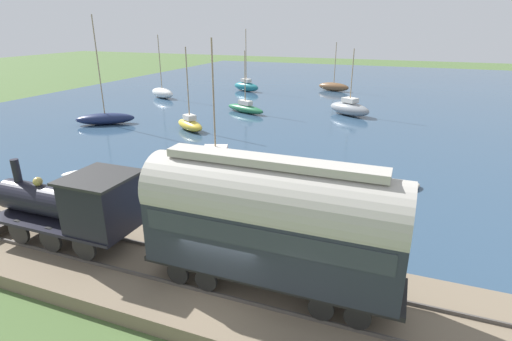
% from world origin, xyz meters
% --- Properties ---
extents(ground_plane, '(200.00, 200.00, 0.00)m').
position_xyz_m(ground_plane, '(0.00, 0.00, 0.00)').
color(ground_plane, '#476033').
extents(harbor_water, '(80.00, 80.00, 0.01)m').
position_xyz_m(harbor_water, '(43.36, 0.00, 0.00)').
color(harbor_water, '#2D4760').
rests_on(harbor_water, ground).
extents(rail_embankment, '(5.23, 56.00, 0.67)m').
position_xyz_m(rail_embankment, '(0.45, 0.00, 0.28)').
color(rail_embankment, '#756651').
rests_on(rail_embankment, ground).
extents(steam_locomotive, '(2.37, 6.42, 3.11)m').
position_xyz_m(steam_locomotive, '(0.45, 6.47, 2.34)').
color(steam_locomotive, black).
rests_on(steam_locomotive, rail_embankment).
extents(passenger_coach, '(2.22, 8.24, 4.45)m').
position_xyz_m(passenger_coach, '(0.45, -1.34, 3.13)').
color(passenger_coach, black).
rests_on(passenger_coach, rail_embankment).
extents(sailboat_yellow, '(2.98, 3.75, 6.96)m').
position_xyz_m(sailboat_yellow, '(19.59, 12.68, 0.56)').
color(sailboat_yellow, gold).
rests_on(sailboat_yellow, harbor_water).
extents(sailboat_green, '(3.05, 5.09, 6.22)m').
position_xyz_m(sailboat_green, '(28.05, 11.00, 0.51)').
color(sailboat_green, '#236B42').
rests_on(sailboat_green, harbor_water).
extents(sailboat_gray, '(3.86, 4.93, 6.48)m').
position_xyz_m(sailboat_gray, '(30.68, 0.73, 0.72)').
color(sailboat_gray, gray).
rests_on(sailboat_gray, harbor_water).
extents(sailboat_white, '(2.98, 4.33, 7.48)m').
position_xyz_m(sailboat_white, '(32.43, 23.99, 0.65)').
color(sailboat_white, white).
rests_on(sailboat_white, harbor_water).
extents(sailboat_red, '(3.06, 5.00, 8.01)m').
position_xyz_m(sailboat_red, '(10.82, 5.79, 0.73)').
color(sailboat_red, '#B72D23').
rests_on(sailboat_red, harbor_water).
extents(sailboat_brown, '(2.37, 4.59, 6.40)m').
position_xyz_m(sailboat_brown, '(45.56, 5.13, 0.60)').
color(sailboat_brown, brown).
rests_on(sailboat_brown, harbor_water).
extents(sailboat_navy, '(4.06, 5.19, 9.45)m').
position_xyz_m(sailboat_navy, '(18.71, 21.02, 0.57)').
color(sailboat_navy, '#192347').
rests_on(sailboat_navy, harbor_water).
extents(sailboat_teal, '(2.92, 4.58, 8.06)m').
position_xyz_m(sailboat_teal, '(41.14, 16.29, 0.69)').
color(sailboat_teal, '#1E707A').
rests_on(sailboat_teal, harbor_water).
extents(rowboat_off_pier, '(1.85, 1.92, 0.35)m').
position_xyz_m(rowboat_off_pier, '(7.38, 13.39, 0.18)').
color(rowboat_off_pier, silver).
rests_on(rowboat_off_pier, harbor_water).
extents(rowboat_mid_harbor, '(2.25, 2.22, 0.33)m').
position_xyz_m(rowboat_mid_harbor, '(12.35, -5.16, 0.17)').
color(rowboat_mid_harbor, '#B7B2A3').
rests_on(rowboat_mid_harbor, harbor_water).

